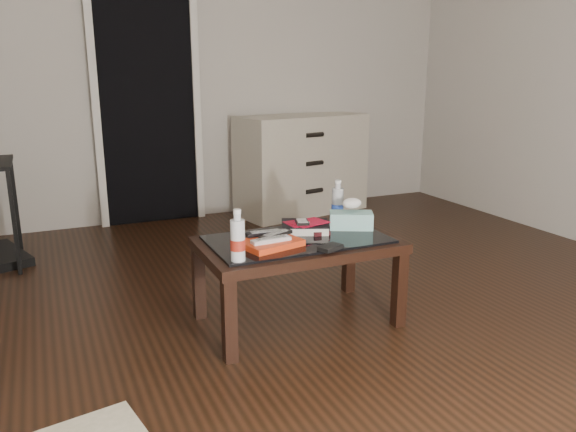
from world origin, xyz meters
The scene contains 16 objects.
ground centered at (0.00, 0.00, 0.00)m, with size 5.00×5.00×0.00m, color black.
doorway centered at (-0.40, 2.47, 1.02)m, with size 0.90×0.08×2.07m.
coffee_table centered at (-0.11, 0.08, 0.40)m, with size 1.00×0.60×0.46m.
dresser centered at (0.93, 2.23, 0.45)m, with size 1.28×0.73×0.90m.
magazines centered at (-0.29, 0.02, 0.48)m, with size 0.28×0.21×0.03m, color red.
remote_silver centered at (-0.29, -0.01, 0.50)m, with size 0.20×0.05×0.02m, color silver.
remote_black_front centered at (-0.24, 0.06, 0.50)m, with size 0.20×0.05×0.02m, color black.
remote_black_back centered at (-0.28, 0.11, 0.50)m, with size 0.20×0.05×0.02m, color black.
textbook centered at (-0.02, 0.18, 0.48)m, with size 0.25×0.20×0.05m, color black.
dvd_mailers centered at (-0.02, 0.18, 0.51)m, with size 0.19×0.14×0.01m, color #BA0C2A.
ipod centered at (-0.05, 0.16, 0.52)m, with size 0.06×0.10×0.02m, color black.
flip_phone centered at (0.03, 0.08, 0.47)m, with size 0.09×0.05×0.02m, color black.
wallet centered at (-0.04, -0.15, 0.47)m, with size 0.12×0.07×0.02m, color black.
water_bottle_left centered at (-0.50, -0.12, 0.58)m, with size 0.07×0.07×0.24m, color silver.
water_bottle_right centered at (0.24, 0.29, 0.58)m, with size 0.07×0.07×0.24m, color silver.
tissue_box centered at (0.24, 0.13, 0.51)m, with size 0.23×0.12×0.09m, color teal.
Camera 1 is at (-1.28, -2.42, 1.30)m, focal length 35.00 mm.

